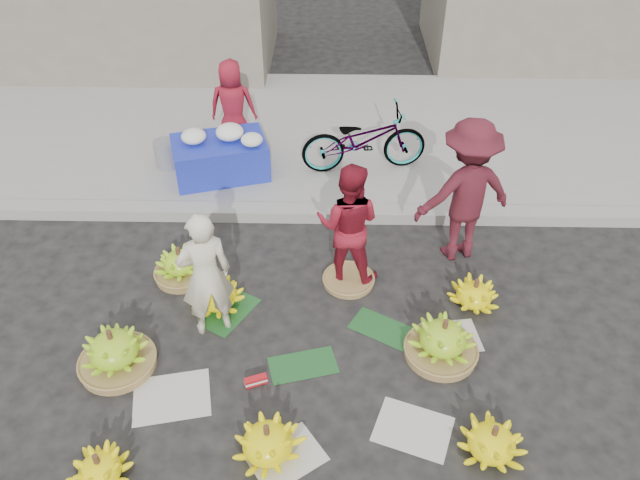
{
  "coord_description": "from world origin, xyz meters",
  "views": [
    {
      "loc": [
        0.15,
        -4.15,
        4.74
      ],
      "look_at": [
        0.04,
        0.88,
        0.7
      ],
      "focal_mm": 35.0,
      "sensor_mm": 36.0,
      "label": 1
    }
  ],
  "objects_px": {
    "banana_bunch_4": "(443,340)",
    "vendor_cream": "(206,275)",
    "bicycle": "(364,140)",
    "banana_bunch_0": "(114,351)",
    "flower_table": "(221,155)"
  },
  "relations": [
    {
      "from": "flower_table",
      "to": "bicycle",
      "type": "height_order",
      "value": "bicycle"
    },
    {
      "from": "bicycle",
      "to": "banana_bunch_0",
      "type": "bearing_deg",
      "value": 135.26
    },
    {
      "from": "banana_bunch_0",
      "to": "bicycle",
      "type": "xyz_separation_m",
      "value": [
        2.48,
        3.46,
        0.35
      ]
    },
    {
      "from": "banana_bunch_0",
      "to": "bicycle",
      "type": "bearing_deg",
      "value": 54.34
    },
    {
      "from": "banana_bunch_0",
      "to": "flower_table",
      "type": "xyz_separation_m",
      "value": [
        0.56,
        3.26,
        0.2
      ]
    },
    {
      "from": "banana_bunch_0",
      "to": "banana_bunch_4",
      "type": "bearing_deg",
      "value": 3.78
    },
    {
      "from": "banana_bunch_4",
      "to": "vendor_cream",
      "type": "distance_m",
      "value": 2.38
    },
    {
      "from": "banana_bunch_0",
      "to": "vendor_cream",
      "type": "height_order",
      "value": "vendor_cream"
    },
    {
      "from": "banana_bunch_0",
      "to": "vendor_cream",
      "type": "xyz_separation_m",
      "value": [
        0.84,
        0.53,
        0.51
      ]
    },
    {
      "from": "vendor_cream",
      "to": "bicycle",
      "type": "bearing_deg",
      "value": -141.49
    },
    {
      "from": "vendor_cream",
      "to": "bicycle",
      "type": "xyz_separation_m",
      "value": [
        1.64,
        2.92,
        -0.15
      ]
    },
    {
      "from": "flower_table",
      "to": "bicycle",
      "type": "bearing_deg",
      "value": -10.66
    },
    {
      "from": "flower_table",
      "to": "banana_bunch_0",
      "type": "bearing_deg",
      "value": -116.16
    },
    {
      "from": "banana_bunch_4",
      "to": "vendor_cream",
      "type": "bearing_deg",
      "value": 171.93
    },
    {
      "from": "vendor_cream",
      "to": "bicycle",
      "type": "relative_size",
      "value": 0.85
    }
  ]
}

